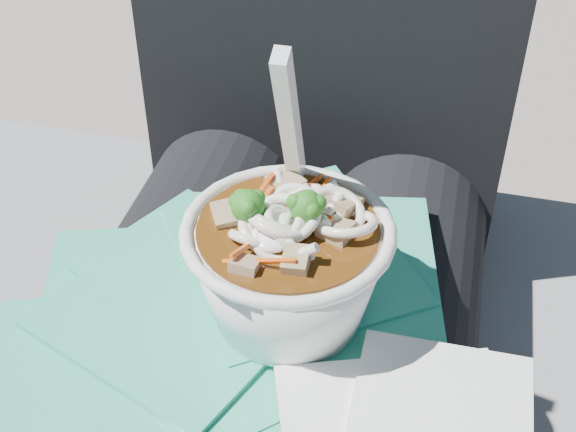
% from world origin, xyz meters
% --- Properties ---
extents(lap, '(0.33, 0.48, 0.15)m').
position_xyz_m(lap, '(0.00, 0.00, 0.50)').
color(lap, black).
rests_on(lap, stone_ledge).
extents(person_body, '(0.34, 0.94, 0.98)m').
position_xyz_m(person_body, '(0.00, 0.09, 0.53)').
color(person_body, black).
rests_on(person_body, ground).
extents(plastic_bag, '(0.32, 0.42, 0.02)m').
position_xyz_m(plastic_bag, '(-0.02, -0.02, 0.58)').
color(plastic_bag, '#29AE8B').
rests_on(plastic_bag, lap).
extents(udon_bowl, '(0.14, 0.14, 0.19)m').
position_xyz_m(udon_bowl, '(0.03, -0.01, 0.64)').
color(udon_bowl, white).
rests_on(udon_bowl, plastic_bag).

